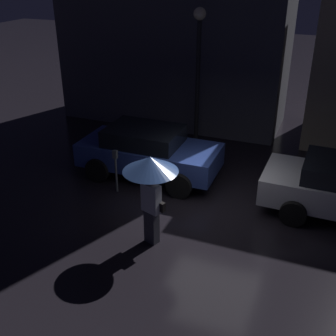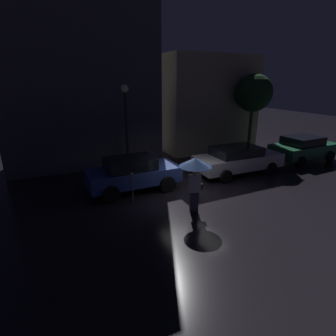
# 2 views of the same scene
# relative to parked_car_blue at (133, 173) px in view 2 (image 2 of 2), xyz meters

# --- Properties ---
(ground_plane) EXTENTS (60.00, 60.00, 0.00)m
(ground_plane) POSITION_rel_parked_car_blue_xyz_m (2.38, -1.44, -0.79)
(ground_plane) COLOR black
(building_facade_left) EXTENTS (8.32, 3.00, 10.98)m
(building_facade_left) POSITION_rel_parked_car_blue_xyz_m (-1.17, 5.06, 4.70)
(building_facade_left) COLOR #3D3D47
(building_facade_left) RESTS_ON ground
(building_facade_right) EXTENTS (6.44, 3.00, 6.25)m
(building_facade_right) POSITION_rel_parked_car_blue_xyz_m (7.13, 5.06, 2.34)
(building_facade_right) COLOR gray
(building_facade_right) RESTS_ON ground
(parked_car_blue) EXTENTS (4.02, 1.95, 1.48)m
(parked_car_blue) POSITION_rel_parked_car_blue_xyz_m (0.00, 0.00, 0.00)
(parked_car_blue) COLOR navy
(parked_car_blue) RESTS_ON ground
(parked_car_silver) EXTENTS (4.67, 2.01, 1.43)m
(parked_car_silver) POSITION_rel_parked_car_blue_xyz_m (5.64, -0.19, -0.03)
(parked_car_silver) COLOR #B7B7BF
(parked_car_silver) RESTS_ON ground
(parked_car_green) EXTENTS (4.16, 2.06, 1.48)m
(parked_car_green) POSITION_rel_parked_car_blue_xyz_m (10.79, 0.02, -0.02)
(parked_car_green) COLOR #1E5638
(parked_car_green) RESTS_ON ground
(pedestrian_with_umbrella) EXTENTS (1.18, 1.18, 2.11)m
(pedestrian_with_umbrella) POSITION_rel_parked_car_blue_xyz_m (1.40, -2.94, 0.93)
(pedestrian_with_umbrella) COLOR #383842
(pedestrian_with_umbrella) RESTS_ON ground
(parking_meter) EXTENTS (0.12, 0.10, 1.23)m
(parking_meter) POSITION_rel_parked_car_blue_xyz_m (-0.41, -1.20, -0.02)
(parking_meter) COLOR #4C5154
(parking_meter) RESTS_ON ground
(street_lamp_near) EXTENTS (0.38, 0.38, 4.47)m
(street_lamp_near) POSITION_rel_parked_car_blue_xyz_m (0.57, 2.64, 2.18)
(street_lamp_near) COLOR black
(street_lamp_near) RESTS_ON ground
(street_tree) EXTENTS (2.32, 2.32, 5.06)m
(street_tree) POSITION_rel_parked_car_blue_xyz_m (8.86, 2.64, 3.09)
(street_tree) COLOR #473323
(street_tree) RESTS_ON ground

